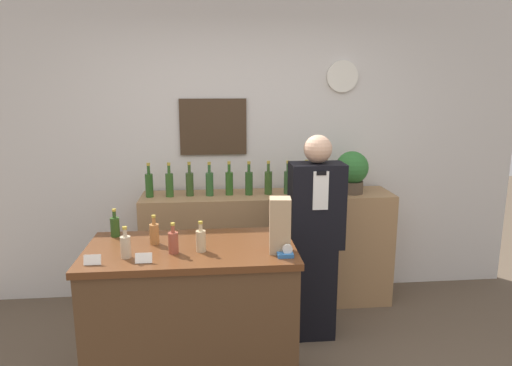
% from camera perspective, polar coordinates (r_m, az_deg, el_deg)
% --- Properties ---
extents(back_wall, '(5.20, 0.09, 2.70)m').
position_cam_1_polar(back_wall, '(4.13, -2.07, 4.29)').
color(back_wall, silver).
rests_on(back_wall, ground_plane).
extents(back_shelf, '(2.16, 0.45, 1.00)m').
position_cam_1_polar(back_shelf, '(4.08, 1.47, -8.20)').
color(back_shelf, '#9E754C').
rests_on(back_shelf, ground_plane).
extents(display_counter, '(1.24, 0.67, 0.98)m').
position_cam_1_polar(display_counter, '(2.96, -7.87, -16.79)').
color(display_counter, '#4C331E').
rests_on(display_counter, ground_plane).
extents(shopkeeper, '(0.40, 0.25, 1.57)m').
position_cam_1_polar(shopkeeper, '(3.48, 7.43, -6.98)').
color(shopkeeper, black).
rests_on(shopkeeper, ground_plane).
extents(potted_plant, '(0.28, 0.28, 0.37)m').
position_cam_1_polar(potted_plant, '(4.01, 11.90, 1.51)').
color(potted_plant, '#4C3D2D').
rests_on(potted_plant, back_shelf).
extents(paper_bag, '(0.13, 0.12, 0.32)m').
position_cam_1_polar(paper_bag, '(2.61, 3.01, -5.30)').
color(paper_bag, tan).
rests_on(paper_bag, display_counter).
extents(tape_dispenser, '(0.09, 0.06, 0.07)m').
position_cam_1_polar(tape_dispenser, '(2.58, 3.78, -8.71)').
color(tape_dispenser, '#2D66A8').
rests_on(tape_dispenser, display_counter).
extents(price_card_left, '(0.09, 0.02, 0.06)m').
position_cam_1_polar(price_card_left, '(2.61, -19.78, -9.03)').
color(price_card_left, white).
rests_on(price_card_left, display_counter).
extents(price_card_right, '(0.09, 0.02, 0.06)m').
position_cam_1_polar(price_card_right, '(2.56, -13.86, -9.09)').
color(price_card_right, white).
rests_on(price_card_right, display_counter).
extents(counter_bottle_0, '(0.06, 0.06, 0.18)m').
position_cam_1_polar(counter_bottle_0, '(3.03, -17.22, -5.17)').
color(counter_bottle_0, '#284819').
rests_on(counter_bottle_0, display_counter).
extents(counter_bottle_1, '(0.06, 0.06, 0.18)m').
position_cam_1_polar(counter_bottle_1, '(2.65, -15.98, -7.59)').
color(counter_bottle_1, tan).
rests_on(counter_bottle_1, display_counter).
extents(counter_bottle_2, '(0.06, 0.06, 0.18)m').
position_cam_1_polar(counter_bottle_2, '(2.83, -12.60, -6.13)').
color(counter_bottle_2, '#A06634').
rests_on(counter_bottle_2, display_counter).
extents(counter_bottle_3, '(0.06, 0.06, 0.18)m').
position_cam_1_polar(counter_bottle_3, '(2.66, -10.29, -7.24)').
color(counter_bottle_3, brown).
rests_on(counter_bottle_3, display_counter).
extents(counter_bottle_4, '(0.06, 0.06, 0.18)m').
position_cam_1_polar(counter_bottle_4, '(2.66, -6.90, -7.09)').
color(counter_bottle_4, tan).
rests_on(counter_bottle_4, display_counter).
extents(shelf_bottle_0, '(0.07, 0.07, 0.29)m').
position_cam_1_polar(shelf_bottle_0, '(3.90, -13.20, -0.16)').
color(shelf_bottle_0, '#26501D').
rests_on(shelf_bottle_0, back_shelf).
extents(shelf_bottle_1, '(0.07, 0.07, 0.29)m').
position_cam_1_polar(shelf_bottle_1, '(3.88, -10.77, -0.12)').
color(shelf_bottle_1, '#2E5620').
rests_on(shelf_bottle_1, back_shelf).
extents(shelf_bottle_2, '(0.07, 0.07, 0.29)m').
position_cam_1_polar(shelf_bottle_2, '(3.89, -8.29, -0.02)').
color(shelf_bottle_2, '#314D21').
rests_on(shelf_bottle_2, back_shelf).
extents(shelf_bottle_3, '(0.07, 0.07, 0.29)m').
position_cam_1_polar(shelf_bottle_3, '(3.87, -5.83, -0.01)').
color(shelf_bottle_3, '#2B582A').
rests_on(shelf_bottle_3, back_shelf).
extents(shelf_bottle_4, '(0.07, 0.07, 0.29)m').
position_cam_1_polar(shelf_bottle_4, '(3.88, -3.36, 0.08)').
color(shelf_bottle_4, '#2B571F').
rests_on(shelf_bottle_4, back_shelf).
extents(shelf_bottle_5, '(0.07, 0.07, 0.29)m').
position_cam_1_polar(shelf_bottle_5, '(3.88, -0.89, 0.09)').
color(shelf_bottle_5, '#274F20').
rests_on(shelf_bottle_5, back_shelf).
extents(shelf_bottle_6, '(0.07, 0.07, 0.29)m').
position_cam_1_polar(shelf_bottle_6, '(3.91, 1.55, 0.16)').
color(shelf_bottle_6, '#325121').
rests_on(shelf_bottle_6, back_shelf).
extents(shelf_bottle_7, '(0.07, 0.07, 0.29)m').
position_cam_1_polar(shelf_bottle_7, '(3.92, 3.98, 0.19)').
color(shelf_bottle_7, '#2E5129').
rests_on(shelf_bottle_7, back_shelf).
extents(shelf_bottle_8, '(0.07, 0.07, 0.29)m').
position_cam_1_polar(shelf_bottle_8, '(3.98, 6.30, 0.30)').
color(shelf_bottle_8, '#2D561D').
rests_on(shelf_bottle_8, back_shelf).
extents(shelf_bottle_9, '(0.07, 0.07, 0.29)m').
position_cam_1_polar(shelf_bottle_9, '(4.00, 8.68, 0.32)').
color(shelf_bottle_9, '#2B5922').
rests_on(shelf_bottle_9, back_shelf).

